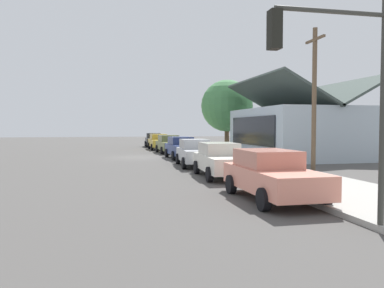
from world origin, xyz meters
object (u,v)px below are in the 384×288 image
(car_ivory, at_px, (220,160))
(traffic_light_main, at_px, (341,74))
(utility_pole_wooden, at_px, (314,97))
(car_olive, at_px, (169,144))
(shade_tree, at_px, (227,106))
(car_charcoal, at_px, (154,140))
(fire_hydrant_red, at_px, (219,157))
(car_mustard, at_px, (159,142))
(car_navy, at_px, (181,147))
(car_silver, at_px, (195,152))
(car_coral, at_px, (271,174))

(car_ivory, bearing_deg, traffic_light_main, 0.94)
(traffic_light_main, distance_m, utility_pole_wooden, 12.33)
(car_olive, relative_size, shade_tree, 0.69)
(car_charcoal, xyz_separation_m, traffic_light_main, (37.07, -0.17, 2.68))
(fire_hydrant_red, bearing_deg, car_mustard, -174.70)
(car_olive, relative_size, car_ivory, 1.00)
(car_mustard, xyz_separation_m, car_olive, (5.43, 0.22, 0.00))
(car_navy, distance_m, car_silver, 5.51)
(car_navy, xyz_separation_m, car_ivory, (10.62, -0.14, -0.00))
(car_silver, xyz_separation_m, utility_pole_wooden, (3.92, 5.52, 3.11))
(car_navy, bearing_deg, car_mustard, -179.62)
(car_olive, distance_m, car_coral, 22.26)
(car_charcoal, height_order, car_coral, same)
(car_mustard, xyz_separation_m, shade_tree, (4.17, 6.00, 3.51))
(car_ivory, height_order, fire_hydrant_red, car_ivory)
(car_silver, xyz_separation_m, car_ivory, (5.11, 0.06, 0.00))
(car_ivory, distance_m, shade_tree, 19.11)
(car_mustard, distance_m, car_coral, 27.70)
(utility_pole_wooden, bearing_deg, car_mustard, -165.06)
(car_mustard, xyz_separation_m, car_ivory, (22.00, 0.09, 0.00))
(car_mustard, height_order, car_ivory, same)
(shade_tree, relative_size, fire_hydrant_red, 9.57)
(fire_hydrant_red, bearing_deg, car_olive, -173.29)
(car_ivory, height_order, utility_pole_wooden, utility_pole_wooden)
(car_coral, bearing_deg, car_charcoal, 179.77)
(car_mustard, distance_m, car_navy, 11.38)
(shade_tree, xyz_separation_m, fire_hydrant_red, (12.56, -4.45, -3.82))
(car_navy, height_order, car_ivory, same)
(car_charcoal, relative_size, fire_hydrant_red, 6.26)
(car_navy, distance_m, traffic_light_main, 20.55)
(car_charcoal, xyz_separation_m, car_navy, (16.70, 0.17, 0.00))
(car_coral, bearing_deg, car_ivory, 179.95)
(car_mustard, bearing_deg, car_ivory, 0.07)
(car_charcoal, relative_size, car_silver, 0.93)
(car_navy, height_order, car_coral, same)
(car_mustard, bearing_deg, traffic_light_main, -0.36)
(car_olive, bearing_deg, car_silver, -2.39)
(car_charcoal, bearing_deg, utility_pole_wooden, 14.64)
(car_olive, relative_size, car_coral, 1.02)
(car_navy, height_order, traffic_light_main, traffic_light_main)
(car_charcoal, relative_size, car_coral, 0.96)
(shade_tree, height_order, traffic_light_main, shade_tree)
(utility_pole_wooden, bearing_deg, car_coral, -38.27)
(shade_tree, bearing_deg, car_coral, -14.03)
(traffic_light_main, bearing_deg, car_silver, 179.46)
(car_navy, height_order, utility_pole_wooden, utility_pole_wooden)
(car_mustard, distance_m, car_silver, 16.89)
(car_olive, bearing_deg, traffic_light_main, -2.16)
(car_olive, height_order, car_ivory, same)
(car_mustard, height_order, car_silver, same)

